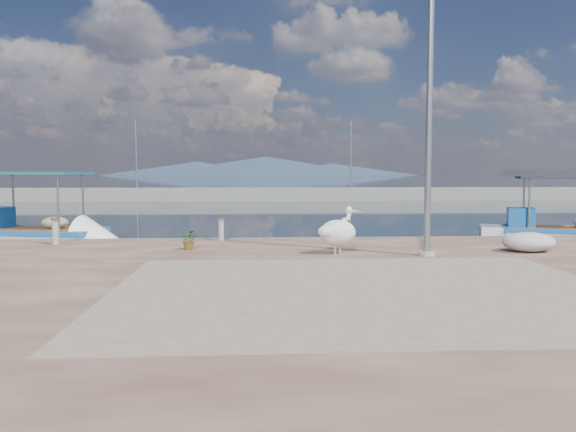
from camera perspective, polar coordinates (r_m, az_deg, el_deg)
The scene contains 13 objects.
ground at distance 13.07m, azimuth 0.96°, elevation -6.97°, with size 1400.00×1400.00×0.00m, color #162635.
quay at distance 7.23m, azimuth 4.58°, elevation -14.35°, with size 44.00×22.00×0.50m, color #512E23.
quay_patch at distance 10.19m, azimuth 7.89°, elevation -7.37°, with size 9.00×7.00×0.01m, color gray.
breakwater at distance 52.83m, azimuth -2.25°, elevation 2.24°, with size 120.00×2.20×7.50m.
mountains at distance 662.84m, azimuth -2.82°, elevation 4.97°, with size 370.00×280.00×22.00m.
boat_left at distance 21.75m, azimuth -24.38°, elevation -2.17°, with size 6.64×3.45×3.05m.
boat_right at distance 22.95m, azimuth 26.06°, elevation -1.94°, with size 6.26×3.79×2.86m.
pelican at distance 14.39m, azimuth 5.13°, elevation -1.61°, with size 1.27×0.89×1.22m.
lamp_post at distance 14.50m, azimuth 14.10°, elevation 9.10°, with size 0.44×0.96×7.00m.
bollard_near at distance 17.46m, azimuth -6.81°, elevation -1.21°, with size 0.23×0.23×0.70m.
bollard_far at distance 17.70m, azimuth -22.55°, elevation -1.33°, with size 0.25×0.25×0.77m.
potted_plant at distance 15.45m, azimuth -9.98°, elevation -2.39°, with size 0.48×0.42×0.54m, color #33722D.
net_pile_d at distance 16.10m, azimuth 23.26°, elevation -2.44°, with size 1.38×1.03×0.52m, color #BCB7AE.
Camera 1 is at (-0.95, -12.78, 2.57)m, focal length 35.00 mm.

